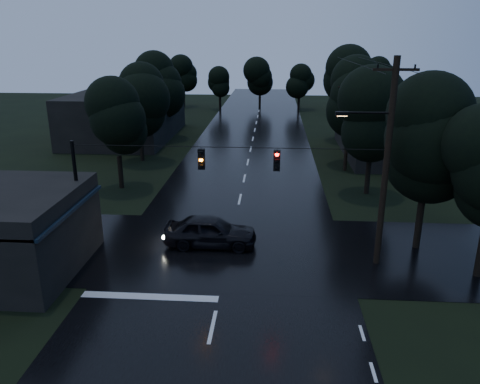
# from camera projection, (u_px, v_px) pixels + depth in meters

# --- Properties ---
(main_road) EXTENTS (12.00, 120.00, 0.02)m
(main_road) POSITION_uv_depth(u_px,v_px,m) (248.00, 162.00, 41.89)
(main_road) COLOR black
(main_road) RESTS_ON ground
(cross_street) EXTENTS (60.00, 9.00, 0.02)m
(cross_street) POSITION_uv_depth(u_px,v_px,m) (229.00, 249.00, 24.87)
(cross_street) COLOR black
(cross_street) RESTS_ON ground
(building_far_right) EXTENTS (10.00, 14.00, 4.40)m
(building_far_right) POSITION_uv_depth(u_px,v_px,m) (399.00, 132.00, 44.02)
(building_far_right) COLOR black
(building_far_right) RESTS_ON ground
(building_far_left) EXTENTS (10.00, 16.00, 5.00)m
(building_far_left) POSITION_uv_depth(u_px,v_px,m) (126.00, 115.00, 51.49)
(building_far_left) COLOR black
(building_far_left) RESTS_ON ground
(utility_pole_main) EXTENTS (3.50, 0.30, 10.00)m
(utility_pole_main) POSITION_uv_depth(u_px,v_px,m) (385.00, 161.00, 21.75)
(utility_pole_main) COLOR black
(utility_pole_main) RESTS_ON ground
(utility_pole_far) EXTENTS (2.00, 0.30, 7.50)m
(utility_pole_far) POSITION_uv_depth(u_px,v_px,m) (348.00, 125.00, 38.20)
(utility_pole_far) COLOR black
(utility_pole_far) RESTS_ON ground
(anchor_pole_left) EXTENTS (0.18, 0.18, 6.00)m
(anchor_pole_left) POSITION_uv_depth(u_px,v_px,m) (78.00, 199.00, 23.47)
(anchor_pole_left) COLOR black
(anchor_pole_left) RESTS_ON ground
(span_signals) EXTENTS (15.00, 0.37, 1.12)m
(span_signals) POSITION_uv_depth(u_px,v_px,m) (238.00, 159.00, 22.21)
(span_signals) COLOR black
(span_signals) RESTS_ON ground
(tree_corner_near) EXTENTS (4.48, 4.48, 9.44)m
(tree_corner_near) POSITION_uv_depth(u_px,v_px,m) (430.00, 138.00, 23.23)
(tree_corner_near) COLOR black
(tree_corner_near) RESTS_ON ground
(tree_left_a) EXTENTS (3.92, 3.92, 8.26)m
(tree_left_a) POSITION_uv_depth(u_px,v_px,m) (116.00, 118.00, 33.26)
(tree_left_a) COLOR black
(tree_left_a) RESTS_ON ground
(tree_left_b) EXTENTS (4.20, 4.20, 8.85)m
(tree_left_b) POSITION_uv_depth(u_px,v_px,m) (138.00, 98.00, 40.75)
(tree_left_b) COLOR black
(tree_left_b) RESTS_ON ground
(tree_left_c) EXTENTS (4.48, 4.48, 9.44)m
(tree_left_c) POSITION_uv_depth(u_px,v_px,m) (158.00, 83.00, 50.12)
(tree_left_c) COLOR black
(tree_left_c) RESTS_ON ground
(tree_right_a) EXTENTS (4.20, 4.20, 8.85)m
(tree_right_a) POSITION_uv_depth(u_px,v_px,m) (373.00, 115.00, 31.93)
(tree_right_a) COLOR black
(tree_right_a) RESTS_ON ground
(tree_right_b) EXTENTS (4.48, 4.48, 9.44)m
(tree_right_b) POSITION_uv_depth(u_px,v_px,m) (362.00, 96.00, 39.33)
(tree_right_b) COLOR black
(tree_right_b) RESTS_ON ground
(tree_right_c) EXTENTS (4.76, 4.76, 10.03)m
(tree_right_c) POSITION_uv_depth(u_px,v_px,m) (351.00, 80.00, 48.62)
(tree_right_c) COLOR black
(tree_right_c) RESTS_ON ground
(car) EXTENTS (4.93, 2.01, 1.68)m
(car) POSITION_uv_depth(u_px,v_px,m) (210.00, 231.00, 25.09)
(car) COLOR black
(car) RESTS_ON ground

